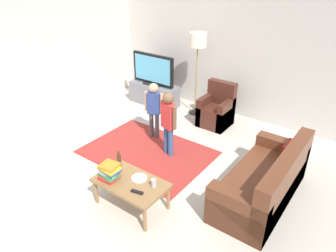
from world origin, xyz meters
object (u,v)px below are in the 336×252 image
at_px(couch, 267,184).
at_px(armchair, 217,111).
at_px(tv, 153,70).
at_px(book_stack, 109,171).
at_px(floor_lamp, 198,44).
at_px(tv_remote, 137,192).
at_px(child_near_tv, 154,105).
at_px(tv_stand, 154,94).
at_px(plate, 139,178).
at_px(soda_can, 154,183).
at_px(child_center, 168,118).
at_px(coffee_table, 131,184).
at_px(bottle, 119,162).

distance_m(couch, armchair, 2.40).
distance_m(tv, book_stack, 3.48).
bearing_deg(book_stack, armchair, 89.53).
relative_size(floor_lamp, book_stack, 6.36).
distance_m(floor_lamp, tv_remote, 3.58).
distance_m(armchair, child_near_tv, 1.43).
bearing_deg(child_near_tv, tv, 129.24).
distance_m(tv_stand, armchair, 1.70).
height_order(couch, plate, couch).
relative_size(couch, armchair, 2.00).
relative_size(floor_lamp, soda_can, 14.83).
xyz_separation_m(tv_stand, armchair, (1.70, -0.04, 0.05)).
bearing_deg(plate, floor_lamp, 107.72).
xyz_separation_m(tv, child_center, (1.57, -1.54, -0.15)).
bearing_deg(couch, coffee_table, -140.22).
relative_size(child_near_tv, coffee_table, 1.10).
xyz_separation_m(armchair, soda_can, (0.57, -2.80, 0.18)).
bearing_deg(armchair, tv, 179.37).
relative_size(couch, child_near_tv, 1.63).
bearing_deg(tv_stand, child_center, -44.85).
xyz_separation_m(armchair, coffee_table, (0.25, -2.90, 0.07)).
bearing_deg(book_stack, plate, 36.01).
bearing_deg(armchair, child_near_tv, -121.31).
height_order(child_near_tv, plate, child_near_tv).
bearing_deg(armchair, coffee_table, -85.05).
distance_m(child_near_tv, coffee_table, 2.00).
relative_size(bottle, tv_remote, 1.94).
distance_m(tv, bottle, 3.28).
relative_size(tv_stand, tv_remote, 7.06).
bearing_deg(armchair, couch, -44.44).
height_order(couch, coffee_table, couch).
xyz_separation_m(couch, tv_remote, (-1.24, -1.34, 0.14)).
relative_size(child_center, soda_can, 9.74).
relative_size(tv_stand, couch, 0.67).
bearing_deg(armchair, floor_lamp, 163.56).
xyz_separation_m(book_stack, plate, (0.33, 0.24, -0.11)).
height_order(tv_stand, bottle, bottle).
bearing_deg(armchair, child_center, -94.93).
relative_size(tv_stand, armchair, 1.33).
bearing_deg(soda_can, armchair, 101.53).
bearing_deg(tv_stand, soda_can, -51.40).
height_order(tv_stand, child_near_tv, child_near_tv).
xyz_separation_m(tv_stand, child_near_tv, (0.98, -1.22, 0.42)).
distance_m(floor_lamp, plate, 3.31).
bearing_deg(soda_can, child_near_tv, 128.48).
xyz_separation_m(book_stack, tv_remote, (0.50, -0.00, -0.11)).
height_order(child_near_tv, soda_can, child_near_tv).
height_order(tv_stand, tv, tv).
bearing_deg(book_stack, bottle, 96.26).
bearing_deg(bottle, plate, 3.27).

